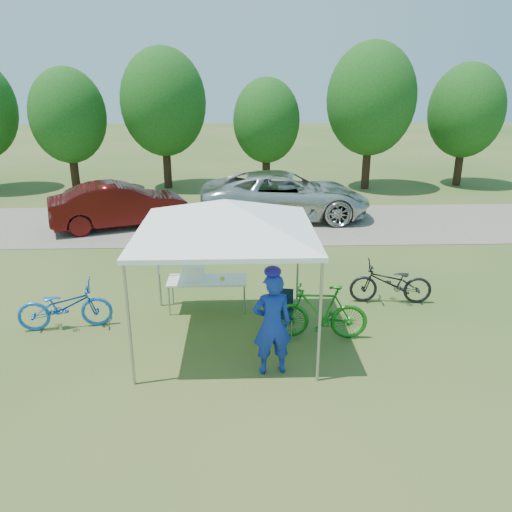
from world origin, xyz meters
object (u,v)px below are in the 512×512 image
at_px(bike_green, 320,312).
at_px(folding_table, 207,281).
at_px(cyclist, 272,324).
at_px(sedan, 120,205).
at_px(bike_blue, 65,306).
at_px(bike_dark, 391,283).
at_px(folding_chair, 283,307).
at_px(cooler, 194,272).
at_px(minivan, 285,195).

bearing_deg(bike_green, folding_table, -116.37).
relative_size(cyclist, sedan, 0.40).
distance_m(bike_blue, sedan, 7.31).
relative_size(bike_green, bike_dark, 1.01).
distance_m(folding_chair, bike_blue, 4.30).
xyz_separation_m(bike_dark, sedan, (-7.30, 6.33, 0.29)).
bearing_deg(cyclist, folding_chair, -110.08).
relative_size(bike_dark, sedan, 0.40).
bearing_deg(bike_blue, folding_chair, -102.53).
height_order(folding_table, bike_blue, bike_blue).
xyz_separation_m(folding_table, bike_green, (2.21, -1.36, -0.10)).
relative_size(cooler, sedan, 0.10).
distance_m(folding_table, sedan, 7.28).
xyz_separation_m(cooler, minivan, (2.60, 7.41, -0.01)).
bearing_deg(folding_chair, sedan, 133.60).
height_order(cooler, bike_dark, cooler).
relative_size(folding_chair, bike_dark, 0.47).
height_order(bike_blue, bike_dark, bike_blue).
bearing_deg(bike_blue, minivan, -41.05).
distance_m(cyclist, bike_dark, 3.92).
bearing_deg(bike_blue, bike_green, -105.73).
xyz_separation_m(folding_chair, bike_green, (0.69, -0.32, 0.04)).
height_order(cooler, sedan, sedan).
relative_size(cooler, minivan, 0.08).
xyz_separation_m(cyclist, bike_blue, (-3.99, 1.74, -0.42)).
height_order(bike_green, bike_dark, bike_green).
bearing_deg(cyclist, sedan, -71.86).
bearing_deg(minivan, bike_green, -179.86).
xyz_separation_m(cooler, bike_green, (2.48, -1.36, -0.31)).
relative_size(cyclist, minivan, 0.30).
xyz_separation_m(folding_table, cooler, (-0.27, 0.00, 0.21)).
distance_m(cooler, sedan, 7.16).
distance_m(bike_dark, minivan, 7.44).
bearing_deg(folding_table, bike_dark, 2.47).
distance_m(bike_green, sedan, 9.59).
xyz_separation_m(bike_blue, bike_dark, (6.80, 0.96, -0.00)).
bearing_deg(bike_green, folding_chair, -109.92).
relative_size(folding_table, bike_blue, 0.93).
height_order(cooler, minivan, minivan).
relative_size(cooler, bike_dark, 0.25).
bearing_deg(cooler, folding_table, 0.00).
bearing_deg(folding_chair, folding_table, 156.90).
bearing_deg(folding_chair, bike_blue, -172.29).
bearing_deg(bike_dark, bike_blue, -76.61).
relative_size(cooler, bike_green, 0.25).
relative_size(bike_dark, minivan, 0.30).
bearing_deg(bike_green, minivan, -175.58).
bearing_deg(folding_chair, minivan, 95.67).
distance_m(folding_chair, cooler, 2.11).
distance_m(folding_table, cooler, 0.34).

